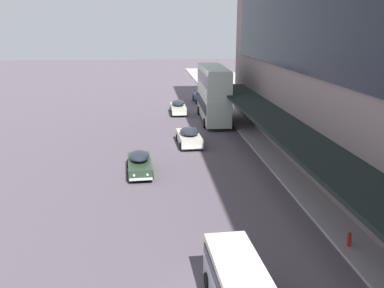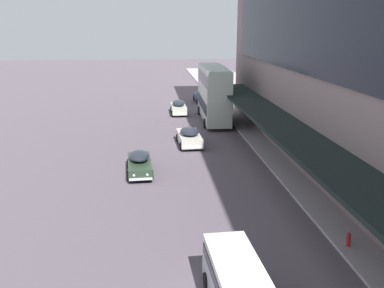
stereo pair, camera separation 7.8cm
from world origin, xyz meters
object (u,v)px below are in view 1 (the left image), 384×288
at_px(sedan_lead_near, 178,107).
at_px(fire_hydrant, 349,239).
at_px(vw_van, 236,278).
at_px(sedan_second_near, 201,96).
at_px(sedan_trailing_mid, 189,136).
at_px(sedan_oncoming_rear, 139,163).
at_px(transit_bus_kerbside_front, 213,92).

bearing_deg(sedan_lead_near, fire_hydrant, -79.75).
height_order(vw_van, fire_hydrant, vw_van).
bearing_deg(sedan_second_near, sedan_trailing_mid, -99.80).
relative_size(sedan_second_near, vw_van, 1.02).
height_order(sedan_second_near, vw_van, vw_van).
height_order(sedan_second_near, fire_hydrant, sedan_second_near).
height_order(sedan_oncoming_rear, fire_hydrant, sedan_oncoming_rear).
distance_m(sedan_trailing_mid, vw_van, 22.23).
xyz_separation_m(sedan_trailing_mid, sedan_lead_near, (-0.02, 13.57, 0.04)).
bearing_deg(fire_hydrant, vw_van, -150.37).
bearing_deg(vw_van, sedan_second_near, 84.72).
bearing_deg(fire_hydrant, sedan_trailing_mid, 107.27).
xyz_separation_m(sedan_second_near, sedan_lead_near, (-3.71, -7.80, 0.06)).
bearing_deg(sedan_oncoming_rear, sedan_lead_near, 78.49).
bearing_deg(sedan_trailing_mid, sedan_lead_near, 90.07).
xyz_separation_m(vw_van, fire_hydrant, (6.16, 3.50, -0.60)).
bearing_deg(fire_hydrant, sedan_oncoming_rear, 130.43).
bearing_deg(sedan_trailing_mid, fire_hydrant, -72.73).
xyz_separation_m(sedan_oncoming_rear, sedan_trailing_mid, (4.20, 6.96, 0.03)).
bearing_deg(transit_bus_kerbside_front, sedan_trailing_mid, -110.53).
height_order(sedan_oncoming_rear, sedan_second_near, sedan_second_near).
relative_size(transit_bus_kerbside_front, sedan_lead_near, 2.27).
bearing_deg(transit_bus_kerbside_front, sedan_oncoming_rear, -115.26).
relative_size(sedan_second_near, fire_hydrant, 6.74).
bearing_deg(transit_bus_kerbside_front, vw_van, -96.96).
bearing_deg(sedan_trailing_mid, transit_bus_kerbside_front, 69.47).
relative_size(sedan_oncoming_rear, sedan_trailing_mid, 0.98).
distance_m(transit_bus_kerbside_front, sedan_second_near, 12.21).
bearing_deg(sedan_oncoming_rear, sedan_second_near, 74.44).
distance_m(transit_bus_kerbside_front, sedan_oncoming_rear, 18.26).
bearing_deg(transit_bus_kerbside_front, fire_hydrant, -85.33).
bearing_deg(sedan_trailing_mid, sedan_oncoming_rear, -121.09).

